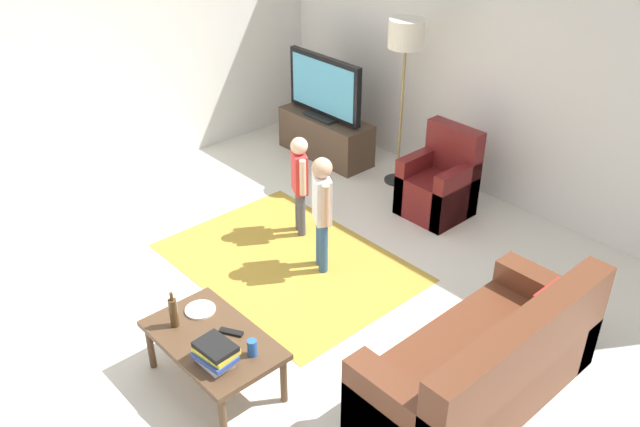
# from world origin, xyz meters

# --- Properties ---
(ground) EXTENTS (7.80, 7.80, 0.00)m
(ground) POSITION_xyz_m (0.00, 0.00, 0.00)
(ground) COLOR beige
(wall_back) EXTENTS (6.00, 0.12, 2.70)m
(wall_back) POSITION_xyz_m (0.00, 3.00, 1.35)
(wall_back) COLOR silver
(wall_back) RESTS_ON ground
(wall_left) EXTENTS (0.12, 6.00, 2.70)m
(wall_left) POSITION_xyz_m (-3.00, 0.00, 1.35)
(wall_left) COLOR silver
(wall_left) RESTS_ON ground
(area_rug) EXTENTS (2.20, 1.60, 0.01)m
(area_rug) POSITION_xyz_m (-0.36, 0.54, 0.00)
(area_rug) COLOR #B28C33
(area_rug) RESTS_ON ground
(tv_stand) EXTENTS (1.20, 0.44, 0.50)m
(tv_stand) POSITION_xyz_m (-1.78, 2.30, 0.24)
(tv_stand) COLOR #4C3828
(tv_stand) RESTS_ON ground
(tv) EXTENTS (1.10, 0.28, 0.71)m
(tv) POSITION_xyz_m (-1.78, 2.28, 0.85)
(tv) COLOR black
(tv) RESTS_ON tv_stand
(couch) EXTENTS (0.80, 1.80, 0.86)m
(couch) POSITION_xyz_m (1.83, 0.47, 0.29)
(couch) COLOR brown
(couch) RESTS_ON ground
(armchair) EXTENTS (0.60, 0.60, 0.90)m
(armchair) POSITION_xyz_m (-0.04, 2.26, 0.30)
(armchair) COLOR maroon
(armchair) RESTS_ON ground
(floor_lamp) EXTENTS (0.36, 0.36, 1.78)m
(floor_lamp) POSITION_xyz_m (-0.77, 2.45, 1.54)
(floor_lamp) COLOR #262626
(floor_lamp) RESTS_ON ground
(child_near_tv) EXTENTS (0.30, 0.21, 1.00)m
(child_near_tv) POSITION_xyz_m (-0.68, 0.96, 0.60)
(child_near_tv) COLOR #4C4C59
(child_near_tv) RESTS_ON ground
(child_center) EXTENTS (0.32, 0.23, 1.08)m
(child_center) POSITION_xyz_m (-0.10, 0.72, 0.65)
(child_center) COLOR #33598C
(child_center) RESTS_ON ground
(coffee_table) EXTENTS (1.00, 0.60, 0.42)m
(coffee_table) POSITION_xyz_m (0.45, -0.80, 0.37)
(coffee_table) COLOR #513823
(coffee_table) RESTS_ON ground
(book_stack) EXTENTS (0.30, 0.24, 0.15)m
(book_stack) POSITION_xyz_m (0.67, -0.92, 0.50)
(book_stack) COLOR white
(book_stack) RESTS_ON coffee_table
(bottle) EXTENTS (0.06, 0.06, 0.28)m
(bottle) POSITION_xyz_m (0.17, -0.92, 0.54)
(bottle) COLOR #4C3319
(bottle) RESTS_ON coffee_table
(tv_remote) EXTENTS (0.17, 0.13, 0.02)m
(tv_remote) POSITION_xyz_m (0.50, -0.68, 0.43)
(tv_remote) COLOR black
(tv_remote) RESTS_ON coffee_table
(soda_can) EXTENTS (0.07, 0.07, 0.12)m
(soda_can) POSITION_xyz_m (0.77, -0.70, 0.48)
(soda_can) COLOR #2659B2
(soda_can) RESTS_ON coffee_table
(plate) EXTENTS (0.22, 0.22, 0.02)m
(plate) POSITION_xyz_m (0.15, -0.70, 0.43)
(plate) COLOR white
(plate) RESTS_ON coffee_table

